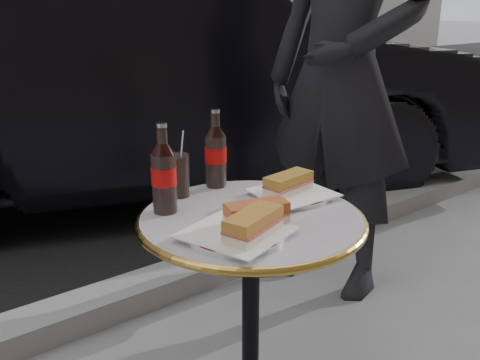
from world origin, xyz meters
TOP-DOWN VIEW (x-y plane):
  - curb at (0.00, 0.90)m, footprint 40.00×0.20m
  - bistro_table at (0.00, 0.00)m, footprint 0.62×0.62m
  - plate_left at (-0.12, -0.09)m, footprint 0.27×0.27m
  - plate_right at (0.19, 0.04)m, footprint 0.26×0.26m
  - sandwich_left_a at (-0.10, -0.14)m, footprint 0.18×0.13m
  - sandwich_left_b at (-0.05, -0.08)m, footprint 0.17×0.11m
  - sandwich_right at (0.18, 0.05)m, footprint 0.17×0.09m
  - cola_bottle_left at (-0.17, 0.17)m, footprint 0.09×0.09m
  - cola_bottle_right at (0.07, 0.26)m, footprint 0.08×0.08m
  - cola_glass at (-0.07, 0.25)m, footprint 0.08×0.08m
  - parked_car at (1.00, 2.16)m, footprint 3.09×4.90m
  - pedestrian at (0.93, 0.53)m, footprint 0.62×0.80m

SIDE VIEW (x-z plane):
  - curb at x=0.00m, z-range -0.01..0.11m
  - bistro_table at x=0.00m, z-range 0.00..0.73m
  - plate_right at x=0.19m, z-range 0.73..0.74m
  - plate_left at x=-0.12m, z-range 0.73..0.75m
  - parked_car at x=1.00m, z-range 0.00..1.52m
  - sandwich_right at x=0.18m, z-range 0.74..0.80m
  - sandwich_left_b at x=-0.05m, z-range 0.75..0.80m
  - sandwich_left_a at x=-0.10m, z-range 0.75..0.80m
  - cola_glass at x=-0.07m, z-range 0.73..0.86m
  - cola_bottle_right at x=0.07m, z-range 0.73..0.98m
  - cola_bottle_left at x=-0.17m, z-range 0.73..0.98m
  - pedestrian at x=0.93m, z-range 0.00..1.94m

